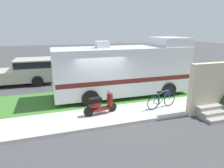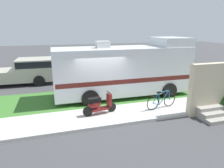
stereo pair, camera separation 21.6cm
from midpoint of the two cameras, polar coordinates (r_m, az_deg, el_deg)
The scene contains 9 objects.
ground_plane at distance 10.34m, azimuth -2.03°, elevation -6.57°, with size 80.00×80.00×0.00m, color #424244.
sidewalk at distance 9.25m, azimuth -0.09°, elevation -8.93°, with size 24.00×2.00×0.12m.
grass_strip at distance 11.69m, azimuth -3.94°, elevation -3.71°, with size 24.00×3.40×0.08m.
motorhome_rv at distance 11.63m, azimuth 4.14°, elevation 4.12°, with size 7.78×2.57×3.35m.
scooter at distance 9.11m, azimuth -3.14°, elevation -5.82°, with size 1.60×0.55×0.97m.
bicycle at distance 10.09m, azimuth 14.38°, elevation -4.57°, with size 1.70×0.52×0.90m.
pickup_truck_near at distance 15.62m, azimuth -23.70°, elevation 3.45°, with size 5.70×2.33×1.78m.
porch_steps at distance 10.22m, azimuth 26.47°, elevation -2.78°, with size 2.00×1.26×2.40m.
bottle_green at distance 11.22m, azimuth 25.02°, elevation -5.03°, with size 0.06×0.06×0.26m.
Camera 2 is at (-2.34, -9.28, 3.92)m, focal length 32.35 mm.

